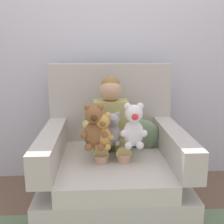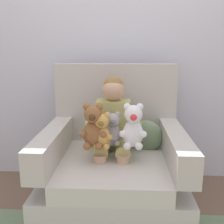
% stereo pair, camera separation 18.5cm
% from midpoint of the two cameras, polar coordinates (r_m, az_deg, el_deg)
% --- Properties ---
extents(ground_plane, '(8.00, 8.00, 0.00)m').
position_cam_midpoint_polar(ground_plane, '(2.22, 2.87, -20.54)').
color(ground_plane, brown).
extents(back_wall, '(6.00, 0.10, 2.60)m').
position_cam_midpoint_polar(back_wall, '(2.56, 3.21, 14.60)').
color(back_wall, silver).
rests_on(back_wall, ground).
extents(armchair, '(1.03, 0.98, 1.12)m').
position_cam_midpoint_polar(armchair, '(2.11, 2.97, -11.95)').
color(armchair, '#BCB7AD').
rests_on(armchair, ground).
extents(seated_child, '(0.45, 0.39, 0.82)m').
position_cam_midpoint_polar(seated_child, '(2.02, 2.82, -3.01)').
color(seated_child, tan).
rests_on(seated_child, armchair).
extents(plush_white, '(0.19, 0.15, 0.31)m').
position_cam_midpoint_polar(plush_white, '(1.84, 7.43, -3.30)').
color(plush_white, white).
rests_on(plush_white, armchair).
extents(plush_brown, '(0.19, 0.15, 0.32)m').
position_cam_midpoint_polar(plush_brown, '(1.82, -1.11, -3.37)').
color(plush_brown, brown).
rests_on(plush_brown, armchair).
extents(plush_honey, '(0.15, 0.12, 0.25)m').
position_cam_midpoint_polar(plush_honey, '(1.82, 0.70, -4.25)').
color(plush_honey, gold).
rests_on(plush_honey, armchair).
extents(plush_grey, '(0.14, 0.12, 0.24)m').
position_cam_midpoint_polar(plush_grey, '(1.90, 3.02, -3.78)').
color(plush_grey, '#9E9EA3').
rests_on(plush_grey, armchair).
extents(throw_pillow, '(0.28, 0.17, 0.26)m').
position_cam_midpoint_polar(throw_pillow, '(2.16, 9.81, -5.17)').
color(throw_pillow, slate).
rests_on(throw_pillow, armchair).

